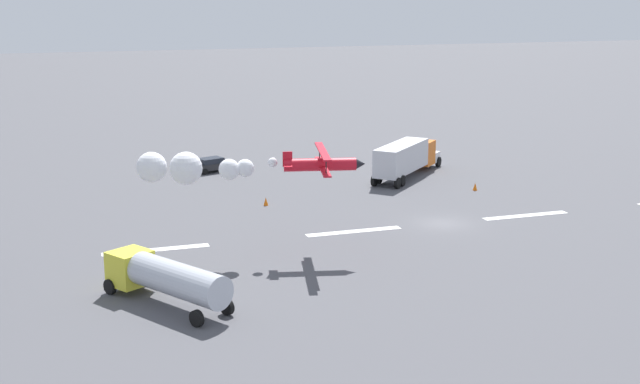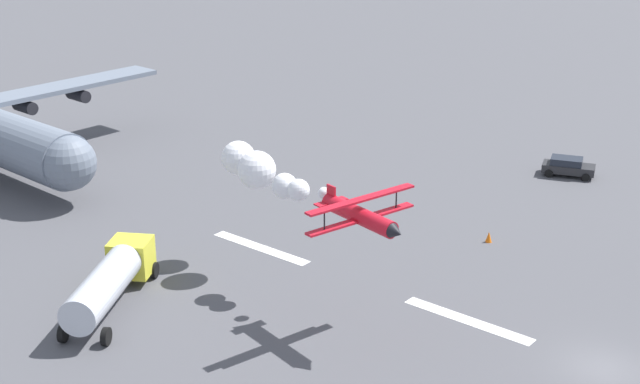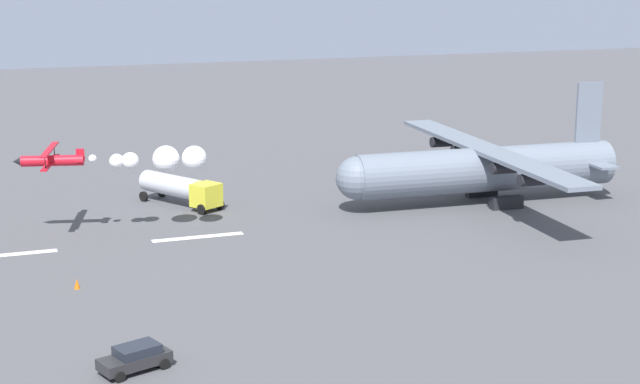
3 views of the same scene
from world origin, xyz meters
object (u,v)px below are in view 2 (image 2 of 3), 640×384
object	(u,v)px
stunt_biplane_red	(273,176)
traffic_cone_far	(489,237)
fuel_tanker_truck	(110,280)
followme_car_yellow	(568,166)

from	to	relation	value
stunt_biplane_red	traffic_cone_far	distance (m)	16.44
fuel_tanker_truck	traffic_cone_far	world-z (taller)	fuel_tanker_truck
followme_car_yellow	traffic_cone_far	bearing A→B (deg)	96.27
fuel_tanker_truck	followme_car_yellow	distance (m)	39.57
followme_car_yellow	traffic_cone_far	distance (m)	16.15
fuel_tanker_truck	stunt_biplane_red	bearing A→B (deg)	-116.81
stunt_biplane_red	followme_car_yellow	size ratio (longest dim) A/B	3.59
followme_car_yellow	stunt_biplane_red	bearing A→B (deg)	78.65
followme_car_yellow	traffic_cone_far	world-z (taller)	followme_car_yellow
fuel_tanker_truck	followme_car_yellow	size ratio (longest dim) A/B	2.10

